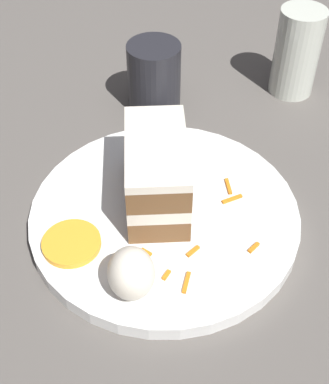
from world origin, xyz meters
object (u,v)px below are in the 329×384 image
Objects in this scene: cake_slice at (160,173)px; orange_garnish at (71,243)px; plate at (164,216)px; cream_dollop at (131,273)px; drinking_glass at (296,58)px; coffee_mug at (154,75)px.

cake_slice is 0.12m from orange_garnish.
cream_dollop is at bearing 157.82° from plate.
plate is 0.11m from cream_dollop.
drinking_glass is at bearing -47.96° from orange_garnish.
cake_slice is at bearing -17.74° from cream_dollop.
plate is 0.11m from orange_garnish.
coffee_mug reaches higher than cream_dollop.
cake_slice is at bearing 176.98° from coffee_mug.
drinking_glass is at bearing -36.26° from cream_dollop.
cake_slice is (0.02, 0.00, 0.05)m from plate.
coffee_mug is (0.32, -0.05, 0.01)m from cream_dollop.
plate is at bearing -22.18° from cream_dollop.
drinking_glass reaches higher than cream_dollop.
orange_garnish is 0.50× the size of drinking_glass.
cake_slice is 1.36× the size of coffee_mug.
cake_slice reaches higher than orange_garnish.
cake_slice is 0.12m from cream_dollop.
coffee_mug reaches higher than plate.
drinking_glass is 1.29× the size of coffee_mug.
plate is 5.62× the size of cream_dollop.
plate is 2.42× the size of drinking_glass.
orange_garnish is (0.06, 0.06, -0.02)m from cream_dollop.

